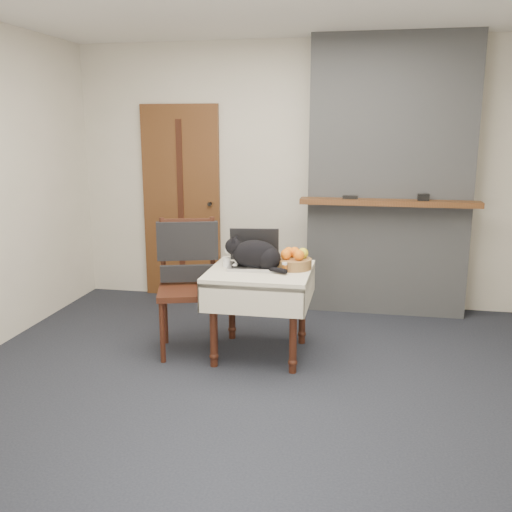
# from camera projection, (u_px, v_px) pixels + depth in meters

# --- Properties ---
(ground) EXTENTS (4.50, 4.50, 0.00)m
(ground) POSITION_uv_depth(u_px,v_px,m) (259.00, 382.00, 4.06)
(ground) COLOR black
(ground) RESTS_ON ground
(room_shell) EXTENTS (4.52, 4.01, 2.61)m
(room_shell) POSITION_uv_depth(u_px,v_px,m) (271.00, 128.00, 4.11)
(room_shell) COLOR beige
(room_shell) RESTS_ON ground
(door) EXTENTS (0.82, 0.10, 2.00)m
(door) POSITION_uv_depth(u_px,v_px,m) (181.00, 203.00, 5.95)
(door) COLOR brown
(door) RESTS_ON ground
(chimney) EXTENTS (1.62, 0.48, 2.60)m
(chimney) POSITION_uv_depth(u_px,v_px,m) (389.00, 179.00, 5.37)
(chimney) COLOR gray
(chimney) RESTS_ON ground
(side_table) EXTENTS (0.78, 0.78, 0.70)m
(side_table) POSITION_uv_depth(u_px,v_px,m) (260.00, 283.00, 4.43)
(side_table) COLOR #3B1510
(side_table) RESTS_ON ground
(laptop) EXTENTS (0.43, 0.38, 0.29)m
(laptop) POSITION_uv_depth(u_px,v_px,m) (254.00, 257.00, 4.49)
(laptop) COLOR #B7B7BC
(laptop) RESTS_ON side_table
(cat) EXTENTS (0.52, 0.28, 0.26)m
(cat) POSITION_uv_depth(u_px,v_px,m) (256.00, 255.00, 4.38)
(cat) COLOR black
(cat) RESTS_ON side_table
(cream_jar) EXTENTS (0.07, 0.07, 0.07)m
(cream_jar) POSITION_uv_depth(u_px,v_px,m) (227.00, 262.00, 4.47)
(cream_jar) COLOR white
(cream_jar) RESTS_ON side_table
(pill_bottle) EXTENTS (0.04, 0.04, 0.08)m
(pill_bottle) POSITION_uv_depth(u_px,v_px,m) (285.00, 268.00, 4.28)
(pill_bottle) COLOR #A64F14
(pill_bottle) RESTS_ON side_table
(fruit_basket) EXTENTS (0.28, 0.28, 0.16)m
(fruit_basket) POSITION_uv_depth(u_px,v_px,m) (294.00, 260.00, 4.42)
(fruit_basket) COLOR olive
(fruit_basket) RESTS_ON side_table
(desk_clutter) EXTENTS (0.15, 0.05, 0.01)m
(desk_clutter) POSITION_uv_depth(u_px,v_px,m) (283.00, 268.00, 4.43)
(desk_clutter) COLOR black
(desk_clutter) RESTS_ON side_table
(chair) EXTENTS (0.59, 0.59, 1.06)m
(chair) POSITION_uv_depth(u_px,v_px,m) (188.00, 267.00, 4.57)
(chair) COLOR #3B1510
(chair) RESTS_ON ground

